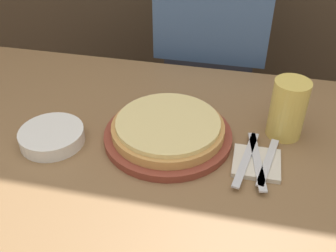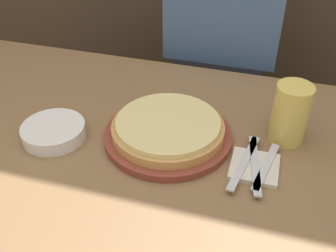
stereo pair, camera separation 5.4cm
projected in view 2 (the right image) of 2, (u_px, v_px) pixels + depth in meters
pizza_on_board at (168, 131)px, 0.99m from camera, size 0.32×0.32×0.06m
beer_glass at (291, 111)px, 0.95m from camera, size 0.09×0.09×0.15m
side_bowl at (54, 132)px, 1.00m from camera, size 0.16×0.16×0.04m
napkin_stack at (254, 167)px, 0.91m from camera, size 0.11×0.11×0.01m
fork at (244, 162)px, 0.91m from camera, size 0.05×0.20×0.00m
dinner_knife at (255, 164)px, 0.90m from camera, size 0.05×0.20×0.00m
spoon at (266, 166)px, 0.90m from camera, size 0.05×0.17×0.00m
diner_person at (220, 69)px, 1.49m from camera, size 0.39×0.20×1.31m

